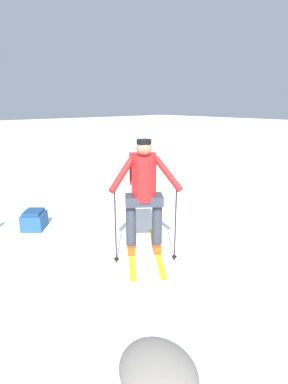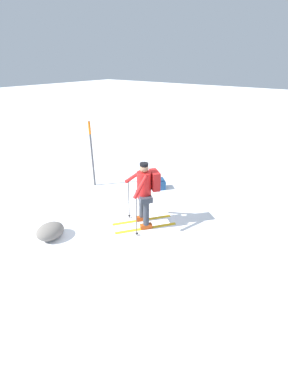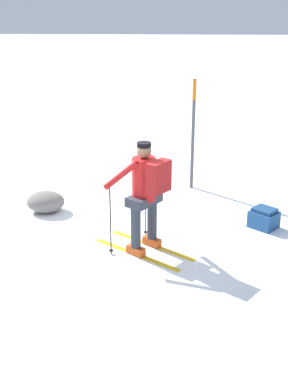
# 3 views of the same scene
# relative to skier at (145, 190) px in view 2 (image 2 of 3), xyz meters

# --- Properties ---
(ground_plane) EXTENTS (80.00, 80.00, 0.00)m
(ground_plane) POSITION_rel_skier_xyz_m (0.49, -0.25, -1.00)
(ground_plane) COLOR white
(skier) EXTENTS (1.57, 1.35, 1.71)m
(skier) POSITION_rel_skier_xyz_m (0.00, 0.00, 0.00)
(skier) COLOR gold
(skier) RESTS_ON ground_plane
(dropped_backpack) EXTENTS (0.56, 0.56, 0.34)m
(dropped_backpack) POSITION_rel_skier_xyz_m (-1.94, -0.92, -0.83)
(dropped_backpack) COLOR navy
(dropped_backpack) RESTS_ON ground_plane
(trail_marker) EXTENTS (0.07, 0.07, 2.16)m
(trail_marker) POSITION_rel_skier_xyz_m (-0.82, -2.80, 0.25)
(trail_marker) COLOR #4C4C51
(trail_marker) RESTS_ON ground_plane
(rock_boulder) EXTENTS (0.67, 0.57, 0.37)m
(rock_boulder) POSITION_rel_skier_xyz_m (1.84, -1.47, -0.81)
(rock_boulder) COLOR slate
(rock_boulder) RESTS_ON ground_plane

